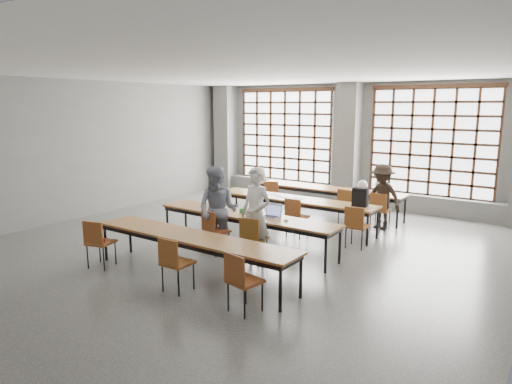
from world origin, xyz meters
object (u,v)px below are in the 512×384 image
(chair_mid_left, at_px, (224,203))
(chair_mid_centre, at_px, (295,214))
(plastic_bag, at_px, (363,186))
(chair_near_mid, at_px, (174,259))
(chair_back_left, at_px, (272,193))
(desk_row_d, at_px, (192,239))
(student_male, at_px, (256,215))
(green_box, at_px, (246,211))
(student_back, at_px, (382,197))
(mouse, at_px, (286,220))
(desk_row_c, at_px, (246,217))
(student_female, at_px, (218,211))
(backpack, at_px, (360,197))
(desk_row_b, at_px, (294,201))
(chair_front_left, at_px, (213,228))
(chair_back_mid, at_px, (347,203))
(red_pouch, at_px, (101,240))
(chair_front_right, at_px, (252,235))
(laptop_front, at_px, (272,214))
(laptop_back, at_px, (381,190))
(chair_near_right, at_px, (241,277))
(chair_mid_right, at_px, (356,223))
(chair_back_right, at_px, (379,207))
(desk_row_a, at_px, (329,190))
(chair_near_left, at_px, (98,239))

(chair_mid_left, relative_size, chair_mid_centre, 1.00)
(plastic_bag, bearing_deg, chair_near_mid, -95.90)
(chair_back_left, distance_m, chair_near_mid, 5.61)
(desk_row_d, bearing_deg, student_male, 70.70)
(chair_mid_left, xyz_separation_m, green_box, (1.56, -1.22, 0.24))
(student_back, height_order, mouse, student_back)
(desk_row_d, bearing_deg, desk_row_c, 95.31)
(student_female, height_order, plastic_bag, student_female)
(backpack, bearing_deg, desk_row_b, 174.15)
(chair_front_left, bearing_deg, chair_back_mid, 71.65)
(plastic_bag, height_order, red_pouch, plastic_bag)
(desk_row_c, xyz_separation_m, student_male, (0.60, -0.50, 0.23))
(desk_row_d, xyz_separation_m, student_female, (-0.46, 1.25, 0.19))
(chair_front_right, height_order, laptop_front, laptop_front)
(student_male, xyz_separation_m, red_pouch, (-2.14, -1.80, -0.39))
(chair_mid_centre, relative_size, student_back, 0.58)
(laptop_front, height_order, red_pouch, laptop_front)
(laptop_back, xyz_separation_m, red_pouch, (-2.98, -6.01, -0.29))
(chair_near_right, xyz_separation_m, laptop_back, (-0.21, 6.09, 0.25))
(chair_mid_centre, distance_m, red_pouch, 4.09)
(chair_mid_right, bearing_deg, backpack, 106.64)
(plastic_bag, bearing_deg, chair_front_left, -106.91)
(green_box, height_order, plastic_bag, plastic_bag)
(desk_row_d, distance_m, chair_back_left, 4.95)
(chair_mid_right, xyz_separation_m, red_pouch, (-3.34, -3.60, -0.04))
(chair_back_right, xyz_separation_m, chair_mid_left, (-3.30, -1.67, 0.00))
(desk_row_a, bearing_deg, desk_row_c, -91.38)
(backpack, bearing_deg, chair_back_right, 77.31)
(green_box, bearing_deg, chair_back_mid, 72.18)
(chair_front_left, relative_size, mouse, 8.98)
(chair_mid_right, bearing_deg, student_female, -139.40)
(chair_near_mid, height_order, laptop_front, laptop_front)
(chair_near_left, relative_size, plastic_bag, 3.08)
(chair_back_mid, bearing_deg, chair_back_right, -0.02)
(chair_mid_right, bearing_deg, desk_row_d, -118.26)
(desk_row_d, xyz_separation_m, red_pouch, (-1.70, -0.55, -0.16))
(chair_back_mid, relative_size, chair_near_mid, 1.00)
(desk_row_a, distance_m, chair_near_right, 6.18)
(desk_row_a, xyz_separation_m, chair_back_right, (1.60, -0.63, -0.13))
(desk_row_b, height_order, mouse, mouse)
(desk_row_d, xyz_separation_m, chair_back_left, (-1.45, 4.73, -0.13))
(student_back, distance_m, green_box, 3.49)
(chair_front_right, bearing_deg, plastic_bag, 84.95)
(desk_row_c, bearing_deg, desk_row_d, -84.69)
(desk_row_b, relative_size, green_box, 16.00)
(chair_front_left, xyz_separation_m, chair_front_right, (0.92, -0.00, 0.00))
(chair_front_right, xyz_separation_m, backpack, (0.99, 2.61, 0.39))
(chair_mid_right, height_order, laptop_front, laptop_front)
(chair_mid_right, bearing_deg, chair_back_mid, 118.93)
(desk_row_c, height_order, chair_front_right, chair_front_right)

